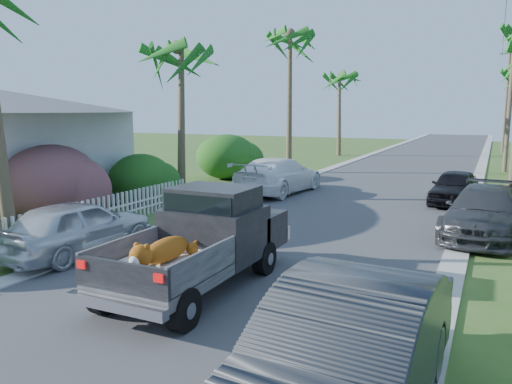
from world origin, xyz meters
The scene contains 19 objects.
ground centered at (0.00, 0.00, 0.00)m, with size 120.00×120.00×0.00m, color #365620.
road centered at (0.00, 25.00, 0.01)m, with size 8.00×100.00×0.02m, color #38383A.
curb_left centered at (-4.30, 25.00, 0.03)m, with size 0.60×100.00×0.06m, color #A5A39E.
curb_right centered at (4.30, 25.00, 0.03)m, with size 0.60×100.00×0.06m, color #A5A39E.
pickup_truck centered at (-0.37, 3.37, 1.01)m, with size 1.98×5.12×2.06m.
parked_car_rn centered at (3.60, -0.15, 0.83)m, with size 1.76×5.06×1.67m, color #2C2E31.
parked_car_rm centered at (4.86, 10.31, 0.72)m, with size 2.01×4.95×1.44m, color #303235.
parked_car_rf centered at (3.67, 15.46, 0.66)m, with size 1.56×3.88×1.32m, color black.
parked_car_ln centered at (-4.47, 3.76, 0.72)m, with size 1.70×4.22×1.44m, color silver.
parked_car_lf centered at (-3.60, 14.82, 0.79)m, with size 2.22×5.46×1.58m, color white.
palm_l_b centered at (-6.80, 12.00, 6.15)m, with size 4.40×4.40×7.40m.
palm_l_c centered at (-6.00, 22.00, 7.91)m, with size 4.40×4.40×9.20m.
palm_l_d centered at (-6.50, 34.00, 6.44)m, with size 4.40×4.40×7.70m.
shrub_l_b centered at (-7.80, 6.00, 1.30)m, with size 3.00×3.30×2.60m, color #C11B5E.
shrub_l_c centered at (-7.40, 10.00, 1.00)m, with size 2.40×2.64×2.00m, color #1C4614.
shrub_l_d centered at (-8.00, 18.00, 1.20)m, with size 3.20×3.52×2.40m, color #1C4614.
picket_fence centered at (-6.00, 5.50, 0.50)m, with size 0.10×11.00×1.00m, color white.
utility_pole_c centered at (5.60, 28.00, 4.60)m, with size 1.60×0.26×9.00m.
utility_pole_d centered at (5.60, 43.00, 4.60)m, with size 1.60×0.26×9.00m.
Camera 1 is at (5.00, -5.45, 3.68)m, focal length 35.00 mm.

